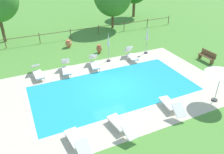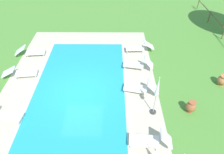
{
  "view_description": "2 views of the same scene",
  "coord_description": "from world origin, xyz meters",
  "views": [
    {
      "loc": [
        -5.37,
        -11.15,
        7.92
      ],
      "look_at": [
        0.07,
        0.5,
        0.6
      ],
      "focal_mm": 35.56,
      "sensor_mm": 36.0,
      "label": 1
    },
    {
      "loc": [
        8.24,
        1.93,
        8.23
      ],
      "look_at": [
        -0.8,
        1.87,
        0.53
      ],
      "focal_mm": 32.65,
      "sensor_mm": 36.0,
      "label": 2
    }
  ],
  "objects": [
    {
      "name": "sun_lounger_north_far",
      "position": [
        -2.26,
        3.53,
        0.39
      ],
      "size": [
        0.94,
        1.98,
        0.95
      ],
      "color": "white",
      "rests_on": "ground"
    },
    {
      "name": "sun_lounger_south_far",
      "position": [
        -0.04,
        3.47,
        0.38
      ],
      "size": [
        0.99,
        2.02,
        0.91
      ],
      "color": "white",
      "rests_on": "ground"
    },
    {
      "name": "wooden_bench_lawn_side",
      "position": [
        8.72,
        0.6,
        0.47
      ],
      "size": [
        0.45,
        1.5,
        0.87
      ],
      "color": "brown",
      "rests_on": "ground"
    },
    {
      "name": "ground_plane",
      "position": [
        0.0,
        0.0,
        0.0
      ],
      "size": [
        160.0,
        160.0,
        0.0
      ],
      "primitive_type": "plane",
      "color": "#518E38"
    },
    {
      "name": "sun_lounger_south_mid",
      "position": [
        -1.37,
        -3.69,
        0.35
      ],
      "size": [
        0.85,
        2.13,
        0.72
      ],
      "color": "white",
      "rests_on": "ground"
    },
    {
      "name": "patio_umbrella_open_foreground",
      "position": [
        4.96,
        -3.79,
        1.98
      ],
      "size": [
        1.91,
        1.91,
        2.2
      ],
      "color": "#383838",
      "rests_on": "ground"
    },
    {
      "name": "pool_coping_rim",
      "position": [
        0.0,
        0.0,
        0.01
      ],
      "size": [
        11.08,
        5.68,
        0.01
      ],
      "color": "beige",
      "rests_on": "ground"
    },
    {
      "name": "terracotta_urn_near_fence",
      "position": [
        -0.75,
        8.38,
        0.37
      ],
      "size": [
        0.61,
        0.61,
        0.68
      ],
      "color": "#C67547",
      "rests_on": "ground"
    },
    {
      "name": "sun_lounger_south_near_corner",
      "position": [
        -4.3,
        3.78,
        0.37
      ],
      "size": [
        0.71,
        2.05,
        0.81
      ],
      "color": "white",
      "rests_on": "ground"
    },
    {
      "name": "pool_deck_paving",
      "position": [
        0.0,
        0.0,
        0.0
      ],
      "size": [
        14.41,
        9.0,
        0.01
      ],
      "primitive_type": "cube",
      "color": "beige",
      "rests_on": "ground"
    },
    {
      "name": "sun_lounger_north_near_steps",
      "position": [
        3.28,
        3.57,
        0.39
      ],
      "size": [
        0.79,
        1.92,
        0.98
      ],
      "color": "white",
      "rests_on": "ground"
    },
    {
      "name": "patio_umbrella_closed_row_mid_west",
      "position": [
        5.09,
        4.09,
        1.68
      ],
      "size": [
        0.32,
        0.32,
        2.52
      ],
      "color": "#383838",
      "rests_on": "ground"
    },
    {
      "name": "sun_lounger_north_end",
      "position": [
        1.93,
        -3.44,
        0.36
      ],
      "size": [
        0.82,
        2.08,
        0.79
      ],
      "color": "white",
      "rests_on": "ground"
    },
    {
      "name": "swimming_pool_water",
      "position": [
        0.0,
        0.0,
        0.01
      ],
      "size": [
        10.6,
        5.2,
        0.01
      ],
      "primitive_type": "cube",
      "color": "#23A8C1",
      "rests_on": "ground"
    },
    {
      "name": "terracotta_urn_by_tree",
      "position": [
        1.34,
        5.9,
        0.4
      ],
      "size": [
        0.5,
        0.5,
        0.75
      ],
      "color": "#A85B38",
      "rests_on": "ground"
    },
    {
      "name": "patio_umbrella_closed_row_west",
      "position": [
        1.4,
        4.0,
        1.56
      ],
      "size": [
        0.32,
        0.32,
        2.4
      ],
      "color": "#383838",
      "rests_on": "ground"
    },
    {
      "name": "perimeter_fence",
      "position": [
        0.07,
        10.57,
        0.69
      ],
      "size": [
        24.93,
        0.08,
        1.05
      ],
      "color": "brown",
      "rests_on": "ground"
    },
    {
      "name": "sun_lounger_north_mid",
      "position": [
        -3.69,
        -3.79,
        0.37
      ],
      "size": [
        0.8,
        2.07,
        0.8
      ],
      "color": "white",
      "rests_on": "ground"
    }
  ]
}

